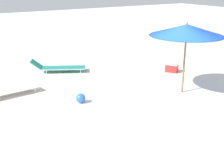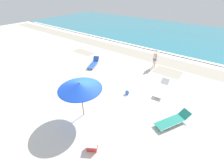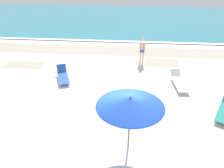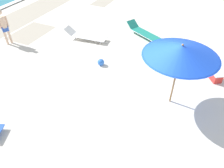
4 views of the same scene
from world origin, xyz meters
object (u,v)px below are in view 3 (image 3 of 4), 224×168
Objects in this scene: sun_lounger_near_water_left at (179,82)px; sun_lounger_under_umbrella at (63,76)px; beach_ball at (149,98)px; beachgoer_wading_adult at (142,48)px; beach_umbrella at (130,102)px.

sun_lounger_under_umbrella is at bearing 173.62° from sun_lounger_near_water_left.
beach_ball is (5.16, -1.97, -0.07)m from sun_lounger_under_umbrella.
sun_lounger_near_water_left is 2.62m from beach_ball.
beachgoer_wading_adult is at bearing 116.43° from sun_lounger_near_water_left.
beachgoer_wading_adult is at bearing 11.61° from sun_lounger_under_umbrella.
beachgoer_wading_adult reaches higher than sun_lounger_under_umbrella.
beach_umbrella is 4.04m from beach_ball.
beachgoer_wading_adult is (0.75, 8.60, -1.13)m from beach_umbrella.
beach_umbrella is at bearing -124.00° from sun_lounger_near_water_left.
sun_lounger_near_water_left reaches higher than beach_ball.
sun_lounger_under_umbrella is 7.00m from sun_lounger_near_water_left.
beachgoer_wading_adult is 5.29m from beach_ball.
beachgoer_wading_adult is at bearing 92.81° from beach_ball.
beach_ball is at bearing 73.42° from beach_umbrella.
sun_lounger_near_water_left is 7.64× the size of beach_ball.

